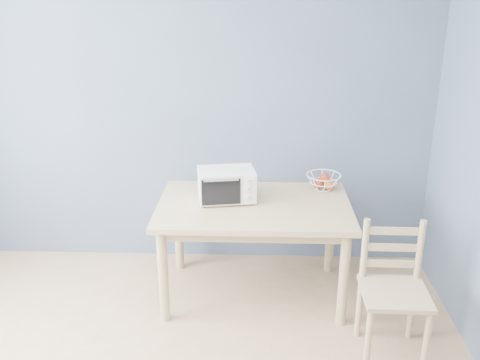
{
  "coord_description": "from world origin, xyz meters",
  "views": [
    {
      "loc": [
        0.6,
        -1.93,
        2.27
      ],
      "look_at": [
        0.48,
        1.65,
        0.93
      ],
      "focal_mm": 40.0,
      "sensor_mm": 36.0,
      "label": 1
    }
  ],
  "objects_px": {
    "toaster_oven": "(224,185)",
    "dining_chair": "(393,292)",
    "dining_table": "(254,217)",
    "fruit_basket": "(324,181)"
  },
  "relations": [
    {
      "from": "toaster_oven",
      "to": "dining_chair",
      "type": "relative_size",
      "value": 0.51
    },
    {
      "from": "dining_table",
      "to": "toaster_oven",
      "type": "xyz_separation_m",
      "value": [
        -0.22,
        0.05,
        0.23
      ]
    },
    {
      "from": "dining_table",
      "to": "fruit_basket",
      "type": "bearing_deg",
      "value": 29.84
    },
    {
      "from": "dining_chair",
      "to": "toaster_oven",
      "type": "bearing_deg",
      "value": 148.86
    },
    {
      "from": "dining_table",
      "to": "dining_chair",
      "type": "relative_size",
      "value": 1.61
    },
    {
      "from": "fruit_basket",
      "to": "dining_chair",
      "type": "xyz_separation_m",
      "value": [
        0.35,
        -0.94,
        -0.39
      ]
    },
    {
      "from": "fruit_basket",
      "to": "dining_table",
      "type": "bearing_deg",
      "value": -150.16
    },
    {
      "from": "dining_table",
      "to": "toaster_oven",
      "type": "bearing_deg",
      "value": 166.04
    },
    {
      "from": "fruit_basket",
      "to": "dining_chair",
      "type": "height_order",
      "value": "fruit_basket"
    },
    {
      "from": "dining_chair",
      "to": "dining_table",
      "type": "bearing_deg",
      "value": 145.19
    }
  ]
}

